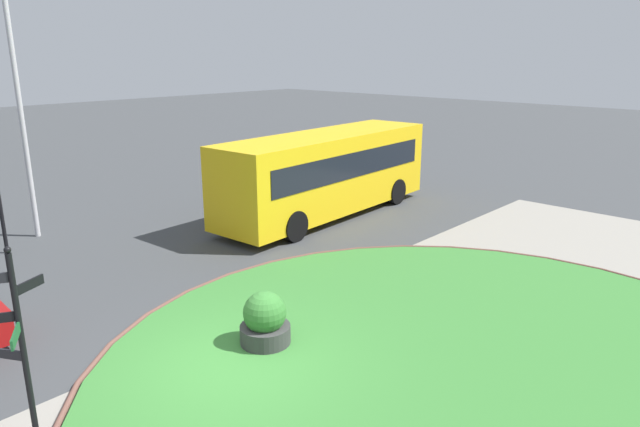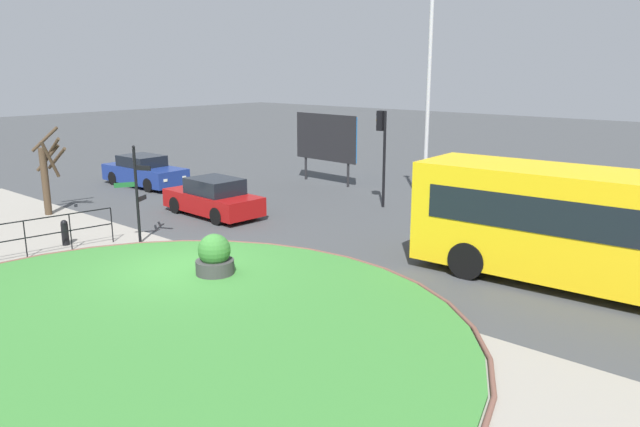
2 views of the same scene
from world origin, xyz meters
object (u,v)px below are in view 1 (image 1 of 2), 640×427
(signpost_directional, at_px, (16,335))
(planter_near_signpost, at_px, (265,323))
(lamppost_tall, at_px, (17,84))
(bus_yellow, at_px, (326,172))

(signpost_directional, xyz_separation_m, planter_near_signpost, (4.39, -0.52, -1.25))
(lamppost_tall, xyz_separation_m, planter_near_signpost, (0.16, -10.86, -4.31))
(signpost_directional, relative_size, planter_near_signpost, 2.65)
(signpost_directional, height_order, bus_yellow, signpost_directional)
(signpost_directional, relative_size, bus_yellow, 0.33)
(signpost_directional, distance_m, planter_near_signpost, 4.59)
(planter_near_signpost, bearing_deg, signpost_directional, 173.22)
(lamppost_tall, bearing_deg, bus_yellow, -32.45)
(bus_yellow, relative_size, planter_near_signpost, 7.97)
(planter_near_signpost, bearing_deg, bus_yellow, 34.88)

